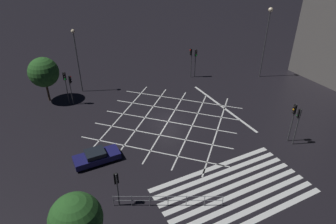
{
  "coord_description": "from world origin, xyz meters",
  "views": [
    {
      "loc": [
        -13.21,
        -25.81,
        18.34
      ],
      "look_at": [
        0.0,
        0.0,
        1.28
      ],
      "focal_mm": 32.0,
      "sensor_mm": 36.0,
      "label": 1
    }
  ],
  "objects_px": {
    "traffic_light_nw_cross": "(66,82)",
    "street_lamp_east": "(268,26)",
    "street_tree_near": "(76,219)",
    "traffic_light_ne_main": "(191,57)",
    "traffic_light_sw_cross": "(117,183)",
    "street_tree_far": "(44,72)",
    "traffic_light_ne_cross": "(196,58)",
    "traffic_light_nw_main": "(71,84)",
    "street_lamp_west": "(76,50)",
    "traffic_light_se_main": "(293,116)",
    "traffic_light_se_cross": "(298,119)",
    "waiting_car": "(97,157)"
  },
  "relations": [
    {
      "from": "traffic_light_se_main",
      "to": "street_tree_far",
      "type": "height_order",
      "value": "street_tree_far"
    },
    {
      "from": "traffic_light_se_main",
      "to": "traffic_light_ne_cross",
      "type": "xyz_separation_m",
      "value": [
        0.09,
        18.38,
        -0.05
      ]
    },
    {
      "from": "street_tree_near",
      "to": "traffic_light_ne_main",
      "type": "bearing_deg",
      "value": 45.84
    },
    {
      "from": "traffic_light_ne_main",
      "to": "traffic_light_se_cross",
      "type": "height_order",
      "value": "traffic_light_ne_main"
    },
    {
      "from": "street_tree_near",
      "to": "waiting_car",
      "type": "xyz_separation_m",
      "value": [
        3.42,
        9.05,
        -2.92
      ]
    },
    {
      "from": "traffic_light_nw_main",
      "to": "street_lamp_west",
      "type": "xyz_separation_m",
      "value": [
        1.82,
        3.23,
        3.1
      ]
    },
    {
      "from": "traffic_light_nw_main",
      "to": "traffic_light_ne_main",
      "type": "distance_m",
      "value": 17.39
    },
    {
      "from": "waiting_car",
      "to": "street_lamp_west",
      "type": "bearing_deg",
      "value": 81.69
    },
    {
      "from": "traffic_light_se_cross",
      "to": "waiting_car",
      "type": "height_order",
      "value": "traffic_light_se_cross"
    },
    {
      "from": "street_lamp_east",
      "to": "traffic_light_sw_cross",
      "type": "bearing_deg",
      "value": -152.41
    },
    {
      "from": "traffic_light_ne_cross",
      "to": "traffic_light_se_main",
      "type": "bearing_deg",
      "value": -0.3
    },
    {
      "from": "traffic_light_nw_main",
      "to": "traffic_light_se_main",
      "type": "xyz_separation_m",
      "value": [
        17.97,
        -18.05,
        0.28
      ]
    },
    {
      "from": "traffic_light_ne_cross",
      "to": "street_tree_near",
      "type": "relative_size",
      "value": 0.83
    },
    {
      "from": "traffic_light_nw_cross",
      "to": "traffic_light_se_cross",
      "type": "distance_m",
      "value": 26.52
    },
    {
      "from": "traffic_light_ne_cross",
      "to": "street_lamp_west",
      "type": "distance_m",
      "value": 16.74
    },
    {
      "from": "traffic_light_ne_main",
      "to": "traffic_light_se_main",
      "type": "relative_size",
      "value": 1.03
    },
    {
      "from": "traffic_light_nw_main",
      "to": "traffic_light_se_main",
      "type": "bearing_deg",
      "value": -45.13
    },
    {
      "from": "traffic_light_nw_main",
      "to": "traffic_light_nw_cross",
      "type": "bearing_deg",
      "value": 145.71
    },
    {
      "from": "street_tree_far",
      "to": "traffic_light_ne_main",
      "type": "bearing_deg",
      "value": -5.58
    },
    {
      "from": "traffic_light_ne_main",
      "to": "traffic_light_sw_cross",
      "type": "xyz_separation_m",
      "value": [
        -17.72,
        -18.78,
        -0.86
      ]
    },
    {
      "from": "traffic_light_nw_cross",
      "to": "street_tree_far",
      "type": "height_order",
      "value": "street_tree_far"
    },
    {
      "from": "traffic_light_sw_cross",
      "to": "street_lamp_west",
      "type": "relative_size",
      "value": 0.38
    },
    {
      "from": "traffic_light_se_main",
      "to": "traffic_light_ne_cross",
      "type": "height_order",
      "value": "traffic_light_se_main"
    },
    {
      "from": "traffic_light_ne_cross",
      "to": "street_tree_near",
      "type": "xyz_separation_m",
      "value": [
        -21.92,
        -21.65,
        0.45
      ]
    },
    {
      "from": "traffic_light_se_cross",
      "to": "traffic_light_ne_main",
      "type": "bearing_deg",
      "value": 2.11
    },
    {
      "from": "traffic_light_ne_main",
      "to": "street_lamp_west",
      "type": "distance_m",
      "value": 16.01
    },
    {
      "from": "street_lamp_east",
      "to": "street_tree_far",
      "type": "bearing_deg",
      "value": 167.52
    },
    {
      "from": "traffic_light_nw_cross",
      "to": "street_tree_near",
      "type": "height_order",
      "value": "street_tree_near"
    },
    {
      "from": "traffic_light_ne_cross",
      "to": "traffic_light_nw_cross",
      "type": "bearing_deg",
      "value": -89.99
    },
    {
      "from": "traffic_light_se_cross",
      "to": "waiting_car",
      "type": "relative_size",
      "value": 0.96
    },
    {
      "from": "traffic_light_nw_cross",
      "to": "traffic_light_sw_cross",
      "type": "distance_m",
      "value": 18.57
    },
    {
      "from": "traffic_light_nw_main",
      "to": "traffic_light_se_cross",
      "type": "xyz_separation_m",
      "value": [
        18.08,
        -18.6,
        0.12
      ]
    },
    {
      "from": "traffic_light_se_main",
      "to": "street_tree_near",
      "type": "distance_m",
      "value": 22.07
    },
    {
      "from": "street_tree_far",
      "to": "street_tree_near",
      "type": "bearing_deg",
      "value": -93.09
    },
    {
      "from": "traffic_light_se_cross",
      "to": "street_lamp_west",
      "type": "relative_size",
      "value": 0.48
    },
    {
      "from": "traffic_light_sw_cross",
      "to": "traffic_light_se_main",
      "type": "bearing_deg",
      "value": -89.46
    },
    {
      "from": "street_tree_near",
      "to": "traffic_light_se_main",
      "type": "bearing_deg",
      "value": 8.5
    },
    {
      "from": "traffic_light_se_main",
      "to": "street_lamp_east",
      "type": "xyz_separation_m",
      "value": [
        8.89,
        14.04,
        4.52
      ]
    },
    {
      "from": "traffic_light_nw_cross",
      "to": "traffic_light_sw_cross",
      "type": "height_order",
      "value": "traffic_light_nw_cross"
    },
    {
      "from": "traffic_light_ne_cross",
      "to": "street_lamp_east",
      "type": "relative_size",
      "value": 0.42
    },
    {
      "from": "street_lamp_west",
      "to": "street_tree_near",
      "type": "height_order",
      "value": "street_lamp_west"
    },
    {
      "from": "traffic_light_nw_main",
      "to": "street_lamp_east",
      "type": "distance_m",
      "value": 27.58
    },
    {
      "from": "waiting_car",
      "to": "traffic_light_se_main",
      "type": "bearing_deg",
      "value": -17.46
    },
    {
      "from": "traffic_light_se_main",
      "to": "traffic_light_ne_cross",
      "type": "bearing_deg",
      "value": -90.3
    },
    {
      "from": "traffic_light_sw_cross",
      "to": "traffic_light_se_cross",
      "type": "relative_size",
      "value": 0.79
    },
    {
      "from": "traffic_light_nw_main",
      "to": "traffic_light_nw_cross",
      "type": "relative_size",
      "value": 0.91
    },
    {
      "from": "traffic_light_nw_cross",
      "to": "street_lamp_east",
      "type": "bearing_deg",
      "value": 80.98
    },
    {
      "from": "traffic_light_nw_main",
      "to": "traffic_light_se_main",
      "type": "relative_size",
      "value": 0.9
    },
    {
      "from": "traffic_light_ne_main",
      "to": "traffic_light_ne_cross",
      "type": "height_order",
      "value": "traffic_light_ne_main"
    },
    {
      "from": "traffic_light_nw_cross",
      "to": "street_lamp_east",
      "type": "xyz_separation_m",
      "value": [
        27.35,
        -4.34,
        4.54
      ]
    }
  ]
}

